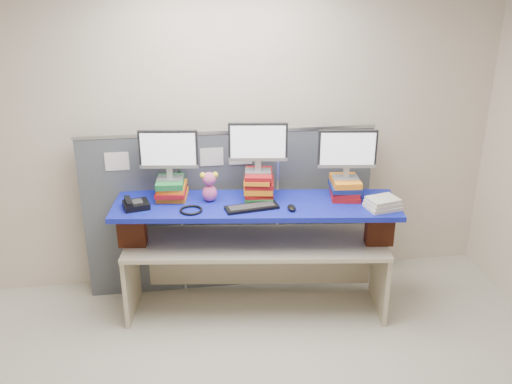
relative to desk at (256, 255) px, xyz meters
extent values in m
cube|color=beige|center=(-0.18, -1.35, 0.87)|extent=(5.00, 4.00, 2.80)
cube|color=#454A51|center=(-1.04, 0.43, 0.22)|extent=(0.85, 0.05, 1.50)
cube|color=#454A51|center=(-0.18, 0.43, 0.22)|extent=(0.85, 0.05, 1.50)
cube|color=#454A51|center=(0.69, 0.43, 0.22)|extent=(0.85, 0.05, 1.50)
cube|color=#B4B7BB|center=(-0.18, 0.43, 0.98)|extent=(2.60, 0.06, 0.03)
cube|color=white|center=(-1.13, 0.40, 0.77)|extent=(0.20, 0.00, 0.16)
cube|color=white|center=(-0.33, 0.40, 0.77)|extent=(0.20, 0.00, 0.16)
cube|color=white|center=(-0.08, 0.40, 0.77)|extent=(0.20, 0.00, 0.16)
cube|color=white|center=(0.72, 0.40, 0.77)|extent=(0.20, 0.00, 0.16)
cube|color=tan|center=(0.00, 0.00, 0.12)|extent=(2.26, 0.92, 0.04)
cube|color=tan|center=(-1.07, 0.14, -0.22)|extent=(0.11, 0.59, 0.63)
cube|color=tan|center=(1.07, -0.14, -0.22)|extent=(0.11, 0.59, 0.63)
cube|color=maroon|center=(-1.02, 0.09, 0.29)|extent=(0.24, 0.15, 0.31)
cube|color=maroon|center=(1.01, -0.18, 0.29)|extent=(0.24, 0.15, 0.31)
cube|color=#110B8F|center=(0.00, 0.00, 0.46)|extent=(2.40, 0.89, 0.04)
cube|color=orange|center=(-0.68, 0.22, 0.51)|extent=(0.28, 0.30, 0.05)
cube|color=maroon|center=(-0.69, 0.21, 0.55)|extent=(0.28, 0.32, 0.04)
cube|color=orange|center=(-0.68, 0.21, 0.59)|extent=(0.26, 0.31, 0.04)
cube|color=#1E7231|center=(-0.69, 0.21, 0.63)|extent=(0.25, 0.30, 0.05)
cube|color=#1E7231|center=(0.04, 0.11, 0.50)|extent=(0.28, 0.31, 0.03)
cube|color=maroon|center=(0.04, 0.12, 0.54)|extent=(0.25, 0.28, 0.04)
cube|color=orange|center=(0.04, 0.12, 0.58)|extent=(0.28, 0.31, 0.05)
cube|color=maroon|center=(0.04, 0.11, 0.63)|extent=(0.28, 0.30, 0.04)
cube|color=orange|center=(0.03, 0.11, 0.66)|extent=(0.26, 0.32, 0.03)
cube|color=maroon|center=(0.04, 0.12, 0.70)|extent=(0.27, 0.33, 0.04)
cube|color=maroon|center=(0.76, 0.01, 0.51)|extent=(0.28, 0.30, 0.04)
cube|color=maroon|center=(0.75, 0.02, 0.54)|extent=(0.26, 0.31, 0.04)
cube|color=navy|center=(0.76, 0.01, 0.58)|extent=(0.28, 0.29, 0.04)
cube|color=orange|center=(0.76, 0.03, 0.63)|extent=(0.24, 0.30, 0.05)
cube|color=#97989C|center=(-0.69, 0.21, 0.66)|extent=(0.23, 0.16, 0.01)
cube|color=#97989C|center=(-0.69, 0.21, 0.71)|extent=(0.05, 0.04, 0.09)
cube|color=black|center=(-0.69, 0.21, 0.92)|extent=(0.48, 0.10, 0.32)
cube|color=silver|center=(-0.69, 0.19, 0.92)|extent=(0.44, 0.06, 0.28)
cube|color=#97989C|center=(0.03, 0.12, 0.72)|extent=(0.23, 0.16, 0.01)
cube|color=#97989C|center=(0.03, 0.12, 0.77)|extent=(0.05, 0.04, 0.09)
cube|color=black|center=(0.03, 0.12, 0.98)|extent=(0.48, 0.10, 0.32)
cube|color=silver|center=(0.03, 0.10, 0.98)|extent=(0.44, 0.06, 0.28)
cube|color=#97989C|center=(0.76, 0.02, 0.66)|extent=(0.23, 0.16, 0.01)
cube|color=#97989C|center=(0.76, 0.02, 0.71)|extent=(0.05, 0.04, 0.09)
cube|color=black|center=(0.76, 0.02, 0.91)|extent=(0.48, 0.10, 0.32)
cube|color=silver|center=(0.76, 0.00, 0.91)|extent=(0.44, 0.06, 0.28)
cube|color=black|center=(-0.05, -0.11, 0.50)|extent=(0.45, 0.21, 0.02)
cube|color=#29292C|center=(-0.05, -0.11, 0.51)|extent=(0.38, 0.15, 0.00)
ellipsoid|color=black|center=(0.26, -0.17, 0.50)|extent=(0.09, 0.13, 0.04)
cube|color=black|center=(-0.97, 0.05, 0.51)|extent=(0.23, 0.22, 0.05)
cube|color=#29292C|center=(-0.97, 0.05, 0.54)|extent=(0.12, 0.12, 0.01)
cube|color=black|center=(-1.03, 0.04, 0.55)|extent=(0.08, 0.18, 0.03)
torus|color=black|center=(-0.53, -0.08, 0.50)|extent=(0.24, 0.24, 0.02)
ellipsoid|color=#CF4E8E|center=(-0.37, 0.10, 0.56)|extent=(0.12, 0.11, 0.14)
sphere|color=#CF4E8E|center=(-0.37, 0.10, 0.68)|extent=(0.11, 0.11, 0.11)
sphere|color=yellow|center=(-0.42, 0.10, 0.72)|extent=(0.05, 0.05, 0.05)
sphere|color=yellow|center=(-0.32, 0.10, 0.72)|extent=(0.05, 0.05, 0.05)
cube|color=beige|center=(0.99, -0.25, 0.50)|extent=(0.29, 0.25, 0.03)
cube|color=beige|center=(0.99, -0.25, 0.53)|extent=(0.28, 0.24, 0.03)
cube|color=beige|center=(0.99, -0.25, 0.56)|extent=(0.27, 0.23, 0.03)
camera|label=1|loc=(-0.62, -4.25, 2.37)|focal=40.00mm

